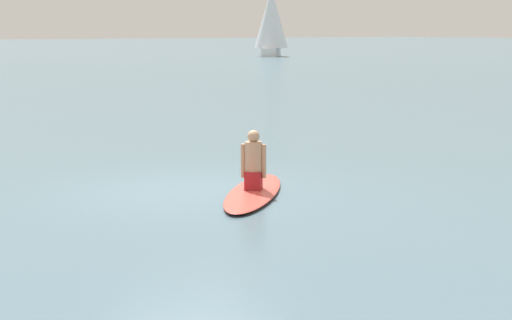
{
  "coord_description": "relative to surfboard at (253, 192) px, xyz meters",
  "views": [
    {
      "loc": [
        11.54,
        -6.95,
        2.52
      ],
      "look_at": [
        1.0,
        0.49,
        0.56
      ],
      "focal_mm": 60.63,
      "sensor_mm": 36.0,
      "label": 1
    }
  ],
  "objects": [
    {
      "name": "sailboat_far_left",
      "position": [
        -55.22,
        40.76,
        3.27
      ],
      "size": [
        4.41,
        4.41,
        7.09
      ],
      "rotation": [
        0.0,
        0.0,
        -0.76
      ],
      "color": "silver",
      "rests_on": "ground"
    },
    {
      "name": "ground_plane",
      "position": [
        -0.88,
        -0.53,
        -0.05
      ],
      "size": [
        400.0,
        400.0,
        0.0
      ],
      "primitive_type": "plane",
      "color": "slate"
    },
    {
      "name": "surfboard",
      "position": [
        0.0,
        0.0,
        0.0
      ],
      "size": [
        2.88,
        2.79,
        0.09
      ],
      "primitive_type": "ellipsoid",
      "rotation": [
        0.0,
        0.0,
        2.38
      ],
      "color": "#D84C3F",
      "rests_on": "ground"
    },
    {
      "name": "person_paddler",
      "position": [
        0.0,
        0.0,
        0.46
      ],
      "size": [
        0.39,
        0.38,
        0.91
      ],
      "rotation": [
        0.0,
        0.0,
        2.38
      ],
      "color": "#A51E23",
      "rests_on": "surfboard"
    }
  ]
}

